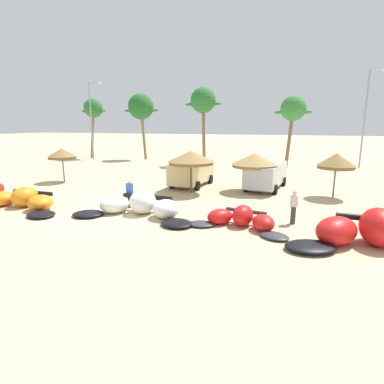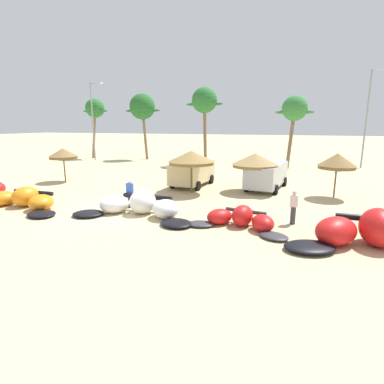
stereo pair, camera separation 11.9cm
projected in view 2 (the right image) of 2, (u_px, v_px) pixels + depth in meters
The scene contains 19 objects.
ground_plane at pixel (107, 212), 16.66m from camera, with size 260.00×260.00×0.00m, color #C6B284.
kite_left at pixel (21, 200), 17.50m from camera, with size 6.68×3.04×1.14m.
kite_left_of_center at pixel (140, 206), 16.04m from camera, with size 6.85×3.09×1.26m.
kite_center at pixel (241, 219), 14.15m from camera, with size 4.88×2.63×0.98m.
kite_right_of_center at pixel (380, 235), 11.62m from camera, with size 7.28×3.38×1.49m.
beach_umbrella_near_van at pixel (63, 154), 25.05m from camera, with size 2.29×2.29×2.75m.
beach_umbrella_middle at pixel (191, 158), 20.81m from camera, with size 3.16×3.16×2.91m.
beach_umbrella_near_palms at pixel (255, 160), 21.26m from camera, with size 3.18×3.18×2.70m.
beach_umbrella_outermost at pixel (337, 161), 19.42m from camera, with size 2.35×2.35×2.87m.
parked_van at pixel (267, 174), 22.59m from camera, with size 2.74×5.55×1.84m.
parked_car_second at pixel (193, 172), 23.70m from camera, with size 2.46×4.84×1.84m.
person_near_kites at pixel (130, 193), 17.41m from camera, with size 0.36×0.24×1.62m.
person_by_umbrellas at pixel (293, 207), 14.51m from camera, with size 0.36×0.24×1.62m.
palm_leftmost at pixel (95, 109), 41.91m from camera, with size 3.85×2.57×8.07m.
palm_left at pixel (142, 107), 40.62m from camera, with size 5.02×3.35×8.60m.
palm_left_of_gap at pixel (204, 102), 34.80m from camera, with size 4.31×2.88×8.74m.
palm_center_left at pixel (295, 110), 31.39m from camera, with size 3.83×2.55×7.52m.
lamppost_west at pixel (94, 118), 40.22m from camera, with size 2.00×0.24×9.87m.
lamppost_west_center at pixel (368, 115), 32.24m from camera, with size 1.71×0.24×10.13m.
Camera 2 is at (9.61, -13.63, 4.63)m, focal length 28.88 mm.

